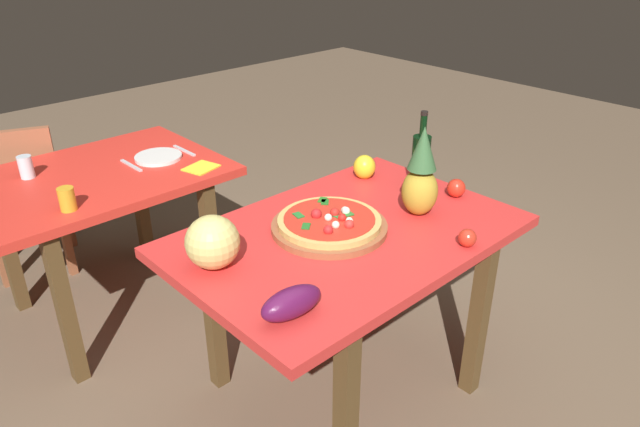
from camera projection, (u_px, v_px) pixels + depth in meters
name	position (u px, v px, depth m)	size (l,w,h in m)	color
ground_plane	(344.00, 384.00, 2.49)	(10.00, 10.00, 0.00)	brown
display_table	(347.00, 252.00, 2.19)	(1.26, 0.84, 0.74)	#523B1E
background_table	(99.00, 194.00, 2.68)	(1.09, 0.80, 0.74)	#523B1E
dining_chair	(22.00, 192.00, 3.06)	(0.52, 0.52, 0.85)	#985635
pizza_board	(329.00, 227.00, 2.15)	(0.43, 0.43, 0.03)	#985635
pizza	(330.00, 221.00, 2.14)	(0.38, 0.38, 0.06)	tan
wine_bottle	(420.00, 160.00, 2.44)	(0.08, 0.08, 0.33)	black
pineapple_left	(421.00, 176.00, 2.21)	(0.14, 0.14, 0.35)	gold
melon	(213.00, 242.00, 1.90)	(0.18, 0.18, 0.18)	#DFD276
bell_pepper	(364.00, 167.00, 2.57)	(0.10, 0.10, 0.11)	yellow
eggplant	(291.00, 303.00, 1.68)	(0.20, 0.09, 0.09)	#531442
tomato_at_corner	(456.00, 188.00, 2.40)	(0.08, 0.08, 0.08)	red
tomato_near_board	(217.00, 228.00, 2.10)	(0.07, 0.07, 0.07)	red
tomato_by_bottle	(467.00, 238.00, 2.04)	(0.06, 0.06, 0.06)	red
drinking_glass_juice	(67.00, 199.00, 2.28)	(0.06, 0.06, 0.09)	gold
drinking_glass_water	(26.00, 167.00, 2.57)	(0.06, 0.06, 0.10)	silver
dinner_plate	(158.00, 157.00, 2.79)	(0.22, 0.22, 0.02)	white
fork_utensil	(131.00, 165.00, 2.70)	(0.02, 0.18, 0.01)	silver
knife_utensil	(184.00, 151.00, 2.87)	(0.02, 0.18, 0.01)	silver
napkin_folded	(201.00, 168.00, 2.68)	(0.14, 0.12, 0.01)	yellow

